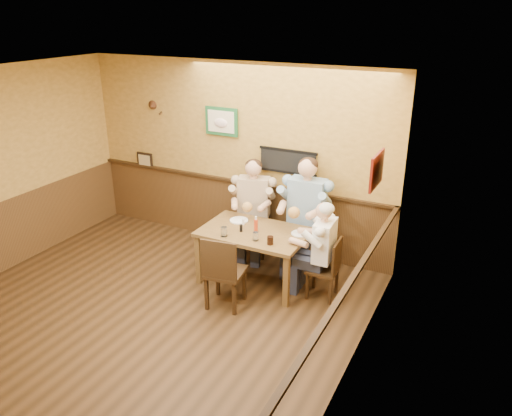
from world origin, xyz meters
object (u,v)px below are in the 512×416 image
(chair_back_left, at_px, (254,225))
(diner_white_elder, at_px, (324,256))
(chair_right_end, at_px, (323,268))
(water_glass_mid, at_px, (256,236))
(dining_table, at_px, (254,237))
(pepper_shaker, at_px, (241,228))
(hot_sauce_bottle, at_px, (256,225))
(salt_shaker, at_px, (243,222))
(chair_near_side, at_px, (225,270))
(water_glass_left, at_px, (224,232))
(diner_blue_polo, at_px, (306,220))
(cola_tumbler, at_px, (270,240))
(diner_tan_shirt, at_px, (254,213))
(chair_back_right, at_px, (306,234))

(chair_back_left, relative_size, diner_white_elder, 0.80)
(chair_right_end, bearing_deg, water_glass_mid, -72.76)
(dining_table, bearing_deg, chair_back_left, 117.44)
(chair_back_left, height_order, chair_right_end, chair_back_left)
(chair_back_left, xyz_separation_m, pepper_shaker, (0.23, -0.83, 0.33))
(water_glass_mid, bearing_deg, hot_sauce_bottle, 116.02)
(salt_shaker, height_order, pepper_shaker, pepper_shaker)
(chair_near_side, bearing_deg, water_glass_left, -67.13)
(chair_back_left, distance_m, diner_blue_polo, 0.88)
(chair_back_left, relative_size, pepper_shaker, 9.59)
(chair_near_side, bearing_deg, cola_tumbler, -142.75)
(chair_back_left, xyz_separation_m, salt_shaker, (0.15, -0.62, 0.32))
(diner_tan_shirt, xyz_separation_m, salt_shaker, (0.15, -0.62, 0.12))
(hot_sauce_bottle, bearing_deg, chair_near_side, -97.97)
(dining_table, relative_size, diner_white_elder, 1.20)
(diner_blue_polo, bearing_deg, water_glass_mid, -109.79)
(diner_white_elder, distance_m, water_glass_mid, 0.89)
(hot_sauce_bottle, height_order, pepper_shaker, hot_sauce_bottle)
(diner_tan_shirt, height_order, salt_shaker, diner_tan_shirt)
(diner_white_elder, height_order, hot_sauce_bottle, diner_white_elder)
(chair_back_right, relative_size, diner_white_elder, 0.88)
(chair_right_end, xyz_separation_m, pepper_shaker, (-1.10, -0.14, 0.39))
(water_glass_left, bearing_deg, chair_back_right, 54.00)
(dining_table, distance_m, water_glass_mid, 0.33)
(cola_tumbler, bearing_deg, chair_near_side, -134.44)
(water_glass_mid, distance_m, pepper_shaker, 0.33)
(diner_tan_shirt, relative_size, water_glass_mid, 11.93)
(chair_back_left, distance_m, chair_right_end, 1.50)
(dining_table, height_order, hot_sauce_bottle, hot_sauce_bottle)
(chair_back_left, xyz_separation_m, chair_back_right, (0.84, -0.04, 0.04))
(cola_tumbler, bearing_deg, diner_white_elder, 27.27)
(chair_right_end, distance_m, chair_near_side, 1.25)
(chair_back_right, height_order, pepper_shaker, chair_back_right)
(chair_right_end, distance_m, diner_tan_shirt, 1.52)
(chair_back_right, height_order, water_glass_left, chair_back_right)
(dining_table, distance_m, cola_tumbler, 0.47)
(chair_right_end, bearing_deg, diner_white_elder, 0.00)
(pepper_shaker, bearing_deg, diner_tan_shirt, 105.73)
(diner_white_elder, height_order, pepper_shaker, diner_white_elder)
(diner_white_elder, distance_m, salt_shaker, 1.20)
(dining_table, height_order, chair_right_end, chair_right_end)
(hot_sauce_bottle, bearing_deg, water_glass_mid, -63.98)
(chair_back_right, bearing_deg, diner_tan_shirt, 176.44)
(diner_white_elder, xyz_separation_m, cola_tumbler, (-0.60, -0.31, 0.22))
(salt_shaker, bearing_deg, cola_tumbler, -33.13)
(chair_near_side, xyz_separation_m, cola_tumbler, (0.41, 0.42, 0.32))
(water_glass_mid, bearing_deg, dining_table, 120.21)
(dining_table, distance_m, water_glass_left, 0.45)
(water_glass_mid, bearing_deg, chair_back_left, 118.17)
(diner_white_elder, xyz_separation_m, salt_shaker, (-1.18, 0.07, 0.21))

